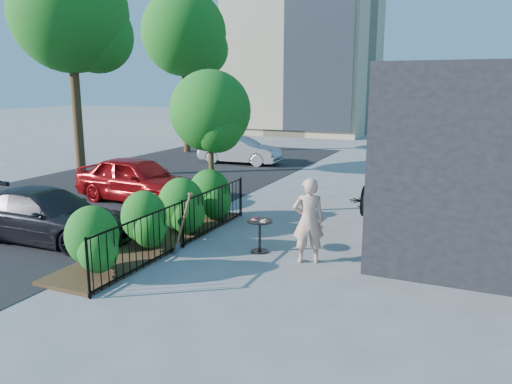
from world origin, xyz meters
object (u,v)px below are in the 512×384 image
at_px(woman, 308,221).
at_px(car_darkgrey, 46,215).
at_px(car_silver, 240,150).
at_px(shovel, 182,227).
at_px(cafe_table, 260,230).
at_px(car_red, 138,179).
at_px(patio_tree, 212,116).
at_px(street_tree_far, 185,39).
at_px(street_tree_near, 71,21).

relative_size(woman, car_darkgrey, 0.42).
relative_size(car_silver, car_darkgrey, 0.91).
bearing_deg(car_silver, shovel, -162.40).
relative_size(shovel, car_silver, 0.38).
distance_m(cafe_table, car_darkgrey, 5.06).
xyz_separation_m(shovel, car_silver, (-4.34, 11.89, -0.00)).
distance_m(car_red, car_darkgrey, 4.14).
relative_size(patio_tree, car_red, 0.95).
relative_size(cafe_table, car_red, 0.18).
height_order(car_red, car_darkgrey, car_red).
xyz_separation_m(street_tree_far, cafe_table, (10.12, -13.54, -5.42)).
bearing_deg(woman, car_silver, -83.44).
height_order(patio_tree, car_darkgrey, patio_tree).
xyz_separation_m(street_tree_far, car_silver, (4.34, -2.49, -5.29)).
distance_m(street_tree_far, cafe_table, 17.75).
bearing_deg(car_silver, patio_tree, -161.35).
bearing_deg(woman, shovel, -10.76).
height_order(car_red, car_silver, car_red).
distance_m(woman, shovel, 2.70).
height_order(cafe_table, car_red, car_red).
height_order(shovel, car_darkgrey, shovel).
xyz_separation_m(street_tree_near, street_tree_far, (0.00, 8.00, 0.00)).
relative_size(street_tree_near, shovel, 5.81).
xyz_separation_m(cafe_table, car_red, (-5.39, 2.88, 0.22)).
xyz_separation_m(patio_tree, woman, (3.58, -2.51, -1.88)).
xyz_separation_m(patio_tree, car_red, (-2.97, 0.54, -2.05)).
relative_size(patio_tree, car_darkgrey, 0.94).
height_order(street_tree_far, cafe_table, street_tree_far).
height_order(woman, car_red, woman).
xyz_separation_m(street_tree_near, shovel, (8.68, -6.38, -5.29)).
bearing_deg(patio_tree, cafe_table, -43.96).
xyz_separation_m(woman, shovel, (-2.60, -0.67, -0.26)).
relative_size(street_tree_far, shovel, 5.81).
bearing_deg(street_tree_near, cafe_table, -28.68).
distance_m(patio_tree, cafe_table, 4.06).
height_order(street_tree_far, woman, street_tree_far).
xyz_separation_m(street_tree_far, car_darkgrey, (5.22, -14.77, -5.31)).
xyz_separation_m(woman, car_red, (-6.55, 3.05, -0.18)).
distance_m(shovel, car_silver, 12.66).
bearing_deg(car_darkgrey, car_silver, 0.69).
bearing_deg(shovel, street_tree_far, 121.11).
distance_m(car_silver, car_darkgrey, 12.31).
xyz_separation_m(cafe_table, woman, (1.16, -0.18, 0.39)).
bearing_deg(car_silver, cafe_table, -154.81).
height_order(street_tree_near, shovel, street_tree_near).
bearing_deg(car_red, cafe_table, -113.10).
distance_m(cafe_table, car_red, 6.11).
bearing_deg(street_tree_near, woman, -26.86).
height_order(cafe_table, car_darkgrey, car_darkgrey).
bearing_deg(street_tree_near, shovel, -36.33).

